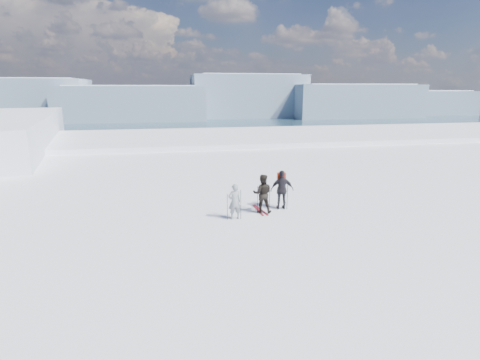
% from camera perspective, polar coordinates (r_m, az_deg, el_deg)
% --- Properties ---
extents(lake_basin, '(820.00, 820.00, 71.62)m').
position_cam_1_polar(lake_basin, '(44.09, -4.85, -2.22)').
color(lake_basin, white).
rests_on(lake_basin, ground).
extents(far_mountain_range, '(770.00, 110.00, 53.00)m').
position_cam_1_polar(far_mountain_range, '(468.36, -7.14, 12.13)').
color(far_mountain_range, slate).
rests_on(far_mountain_range, ground).
extents(skier_grey, '(0.64, 0.47, 1.59)m').
position_cam_1_polar(skier_grey, '(16.43, -0.84, -3.31)').
color(skier_grey, gray).
rests_on(skier_grey, ground).
extents(skier_dark, '(1.02, 0.88, 1.81)m').
position_cam_1_polar(skier_dark, '(17.29, 3.42, -2.08)').
color(skier_dark, black).
rests_on(skier_dark, ground).
extents(skier_pack, '(1.15, 0.60, 1.88)m').
position_cam_1_polar(skier_pack, '(17.89, 6.42, -1.49)').
color(skier_pack, black).
rests_on(skier_pack, ground).
extents(backpack, '(0.43, 0.28, 0.55)m').
position_cam_1_polar(backpack, '(17.85, 6.39, 2.48)').
color(backpack, red).
rests_on(backpack, skier_pack).
extents(ski_poles, '(3.06, 0.96, 1.34)m').
position_cam_1_polar(ski_poles, '(17.14, 3.16, -3.16)').
color(ski_poles, black).
rests_on(ski_poles, ground).
extents(skis_loose, '(0.39, 1.70, 0.03)m').
position_cam_1_polar(skis_loose, '(17.84, 2.96, -4.56)').
color(skis_loose, black).
rests_on(skis_loose, ground).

